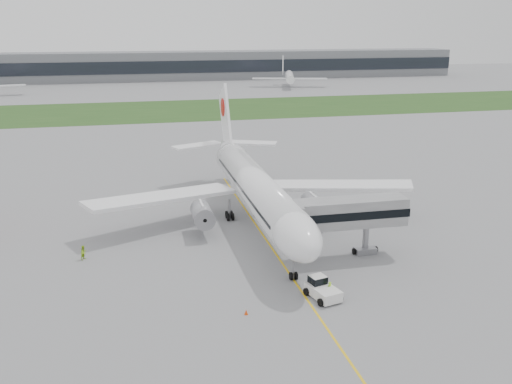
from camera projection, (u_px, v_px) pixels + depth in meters
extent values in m
plane|color=gray|center=(262.00, 234.00, 78.34)|extent=(600.00, 600.00, 0.00)
cube|color=#264C1C|center=(177.00, 110.00, 190.40)|extent=(600.00, 50.00, 0.02)
cube|color=gray|center=(156.00, 66.00, 291.14)|extent=(320.00, 22.00, 14.00)
cube|color=#1E222A|center=(157.00, 67.00, 280.87)|extent=(320.00, 0.60, 6.00)
cylinder|color=white|center=(255.00, 187.00, 80.49)|extent=(5.00, 38.00, 5.00)
ellipsoid|color=white|center=(296.00, 235.00, 62.28)|extent=(5.00, 11.00, 5.00)
cube|color=black|center=(299.00, 230.00, 61.09)|extent=(3.20, 1.54, 1.14)
cone|color=white|center=(227.00, 149.00, 100.80)|extent=(5.00, 10.53, 6.16)
cube|color=white|center=(162.00, 197.00, 79.87)|extent=(22.13, 13.52, 1.70)
cube|color=white|center=(337.00, 186.00, 85.52)|extent=(22.13, 13.52, 1.70)
cylinder|color=#939297|center=(202.00, 214.00, 77.15)|extent=(2.70, 5.20, 2.70)
cylinder|color=#939297|center=(314.00, 206.00, 80.63)|extent=(2.70, 5.20, 2.70)
cube|color=white|center=(225.00, 119.00, 100.76)|extent=(0.45, 10.90, 12.76)
cylinder|color=red|center=(224.00, 107.00, 101.12)|extent=(0.60, 3.20, 3.20)
cube|color=white|center=(197.00, 146.00, 101.94)|extent=(9.54, 6.34, 0.35)
cube|color=white|center=(252.00, 143.00, 104.11)|extent=(9.54, 6.34, 0.35)
cylinder|color=gray|center=(294.00, 267.00, 63.89)|extent=(0.24, 0.24, 3.10)
cylinder|color=black|center=(230.00, 216.00, 84.03)|extent=(1.40, 1.10, 1.10)
cylinder|color=black|center=(272.00, 213.00, 85.42)|extent=(1.40, 1.10, 1.10)
cube|color=white|center=(323.00, 292.00, 59.81)|extent=(3.20, 4.50, 1.08)
cube|color=white|center=(318.00, 280.00, 60.48)|extent=(1.93, 1.80, 0.90)
cube|color=black|center=(318.00, 280.00, 60.46)|extent=(1.99, 1.86, 0.77)
cylinder|color=black|center=(306.00, 292.00, 60.51)|extent=(0.51, 0.87, 0.81)
cylinder|color=black|center=(325.00, 287.00, 61.59)|extent=(0.51, 0.87, 0.81)
cylinder|color=black|center=(321.00, 302.00, 58.21)|extent=(0.51, 0.87, 0.81)
cylinder|color=black|center=(340.00, 297.00, 59.29)|extent=(0.51, 0.87, 0.81)
cube|color=#A0A0A2|center=(343.00, 213.00, 68.85)|extent=(15.65, 3.52, 3.35)
cube|color=black|center=(343.00, 213.00, 68.85)|extent=(15.87, 3.64, 1.00)
cube|color=#A0A0A2|center=(288.00, 220.00, 66.31)|extent=(2.90, 3.79, 3.79)
cylinder|color=gray|center=(366.00, 237.00, 71.11)|extent=(0.78, 0.78, 4.24)
cube|color=gray|center=(365.00, 250.00, 71.60)|extent=(2.69, 1.59, 0.78)
cylinder|color=black|center=(354.00, 251.00, 71.30)|extent=(0.34, 0.78, 0.78)
cylinder|color=black|center=(376.00, 249.00, 71.90)|extent=(0.34, 0.78, 0.78)
cone|color=#DF400B|center=(246.00, 312.00, 56.53)|extent=(0.39, 0.39, 0.54)
cone|color=#DF400B|center=(307.00, 290.00, 61.20)|extent=(0.39, 0.39, 0.54)
imported|color=#AFFD2A|center=(329.00, 289.00, 60.01)|extent=(0.73, 0.58, 1.74)
imported|color=#9ED122|center=(84.00, 252.00, 69.60)|extent=(1.08, 1.12, 1.81)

